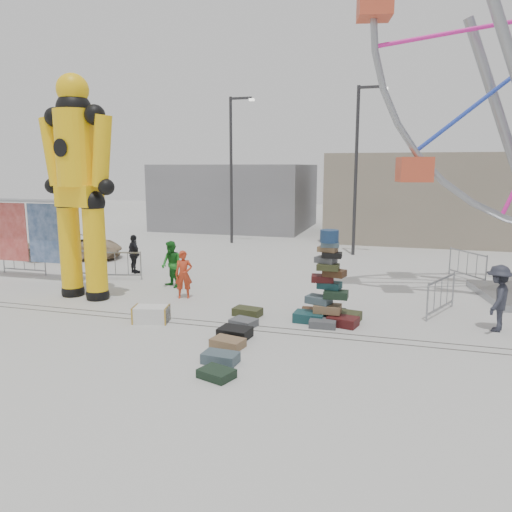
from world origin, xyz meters
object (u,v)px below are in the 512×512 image
(barricade_wheel_front, at_px, (441,296))
(crash_test_dummy, at_px, (78,180))
(banner_scaffold, at_px, (27,220))
(lamp_post_right, at_px, (358,162))
(barricade_dummy_b, at_px, (88,264))
(pedestrian_grey, at_px, (498,298))
(barricade_wheel_back, at_px, (467,265))
(steamer_trunk, at_px, (151,314))
(barricade_dummy_a, at_px, (24,261))
(suitcase_tower, at_px, (328,296))
(pedestrian_black, at_px, (134,254))
(pedestrian_red, at_px, (184,274))
(parked_suv, at_px, (75,246))
(lamp_post_left, at_px, (233,163))
(barricade_dummy_c, at_px, (115,265))
(pedestrian_green, at_px, (171,264))

(barricade_wheel_front, bearing_deg, crash_test_dummy, 121.34)
(crash_test_dummy, height_order, banner_scaffold, crash_test_dummy)
(lamp_post_right, xyz_separation_m, barricade_wheel_front, (3.34, -9.36, -3.93))
(barricade_dummy_b, height_order, pedestrian_grey, pedestrian_grey)
(lamp_post_right, bearing_deg, barricade_wheel_back, -42.17)
(steamer_trunk, bearing_deg, barricade_dummy_a, 139.15)
(suitcase_tower, height_order, barricade_dummy_a, suitcase_tower)
(pedestrian_black, bearing_deg, pedestrian_red, 176.30)
(barricade_dummy_b, xyz_separation_m, parked_suv, (-3.07, 3.42, 0.04))
(barricade_dummy_a, bearing_deg, steamer_trunk, -28.72)
(lamp_post_right, height_order, pedestrian_black, lamp_post_right)
(lamp_post_left, xyz_separation_m, pedestrian_red, (2.31, -11.82, -3.69))
(lamp_post_left, distance_m, pedestrian_red, 12.60)
(suitcase_tower, distance_m, steamer_trunk, 4.96)
(barricade_dummy_b, distance_m, pedestrian_black, 1.85)
(suitcase_tower, distance_m, crash_test_dummy, 8.72)
(crash_test_dummy, relative_size, barricade_dummy_c, 3.68)
(pedestrian_black, bearing_deg, banner_scaffold, 70.86)
(barricade_wheel_back, bearing_deg, lamp_post_right, -165.73)
(barricade_wheel_front, height_order, pedestrian_black, pedestrian_black)
(barricade_wheel_back, xyz_separation_m, pedestrian_black, (-12.87, -2.62, 0.24))
(banner_scaffold, xyz_separation_m, barricade_dummy_c, (3.09, 0.96, -1.76))
(suitcase_tower, bearing_deg, barricade_wheel_back, 63.49)
(lamp_post_left, distance_m, barricade_wheel_front, 15.85)
(suitcase_tower, xyz_separation_m, barricade_wheel_back, (4.39, 6.86, -0.18))
(lamp_post_left, height_order, pedestrian_black, lamp_post_left)
(lamp_post_left, relative_size, suitcase_tower, 3.08)
(barricade_dummy_b, xyz_separation_m, barricade_wheel_front, (12.80, -1.18, 0.00))
(suitcase_tower, bearing_deg, pedestrian_green, 163.57)
(suitcase_tower, relative_size, pedestrian_red, 1.64)
(barricade_dummy_b, bearing_deg, barricade_dummy_c, 22.66)
(lamp_post_right, height_order, banner_scaffold, lamp_post_right)
(pedestrian_green, distance_m, pedestrian_black, 3.07)
(pedestrian_red, xyz_separation_m, pedestrian_green, (-1.04, 1.24, 0.05))
(pedestrian_black, bearing_deg, pedestrian_grey, -159.76)
(barricade_dummy_b, relative_size, pedestrian_red, 1.26)
(steamer_trunk, distance_m, parked_suv, 11.17)
(barricade_dummy_a, relative_size, pedestrian_black, 1.27)
(crash_test_dummy, distance_m, barricade_dummy_c, 4.27)
(barricade_wheel_front, height_order, barricade_wheel_back, same)
(barricade_dummy_b, distance_m, parked_suv, 4.59)
(barricade_dummy_c, bearing_deg, pedestrian_grey, -24.12)
(barricade_dummy_b, relative_size, barricade_wheel_back, 1.00)
(barricade_dummy_c, bearing_deg, pedestrian_red, -38.88)
(lamp_post_right, bearing_deg, barricade_dummy_b, -139.15)
(steamer_trunk, bearing_deg, barricade_wheel_front, 9.31)
(lamp_post_right, xyz_separation_m, pedestrian_red, (-4.69, -9.82, -3.69))
(barricade_dummy_b, height_order, barricade_wheel_back, same)
(lamp_post_left, height_order, barricade_dummy_a, lamp_post_left)
(suitcase_tower, distance_m, barricade_dummy_b, 10.12)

